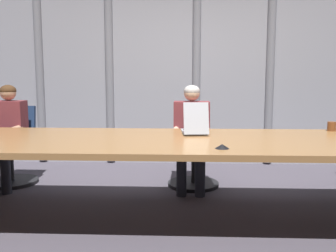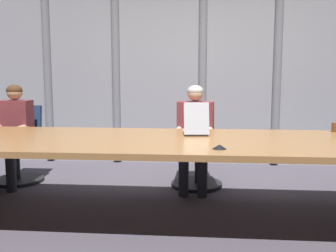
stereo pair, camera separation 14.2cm
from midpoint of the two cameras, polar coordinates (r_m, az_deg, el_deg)
The scene contains 10 objects.
ground_plane at distance 3.56m, azimuth 5.01°, elevation -13.74°, with size 15.90×15.90×0.00m, color #47424C.
conference_table at distance 3.39m, azimuth 5.13°, elevation -4.03°, with size 5.06×1.36×0.73m.
curtain_backdrop at distance 5.61m, azimuth 5.20°, elevation 9.40°, with size 7.95×0.17×2.95m.
laptop_left_mid at distance 3.68m, azimuth 5.20°, elevation -0.23°, with size 0.27×0.43×0.31m.
office_chair_left_end at distance 5.02m, azimuth -20.57°, elevation -3.80°, with size 0.60×0.60×0.92m.
office_chair_left_mid at distance 4.54m, azimuth 5.20°, elevation -4.30°, with size 0.60×0.60×0.98m.
person_left_end at distance 4.82m, azimuth -21.40°, elevation -0.44°, with size 0.37×0.55×1.19m.
person_left_mid at distance 4.33m, azimuth 4.93°, elevation -0.76°, with size 0.43×0.55×1.18m.
coffee_mug_far at distance 4.16m, azimuth 24.76°, elevation -0.18°, with size 0.13×0.08×0.09m.
conference_mic_left_side at distance 2.94m, azimuth 9.05°, elevation -3.08°, with size 0.11×0.11×0.04m, color black.
Camera 2 is at (0.05, -3.31, 1.29)m, focal length 40.80 mm.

